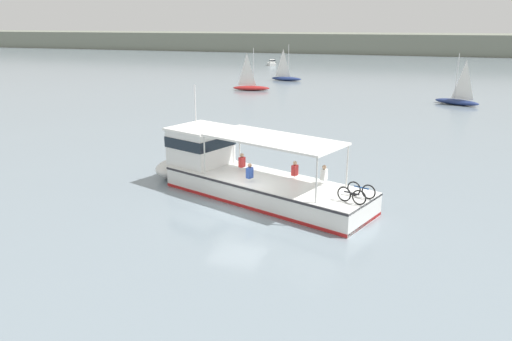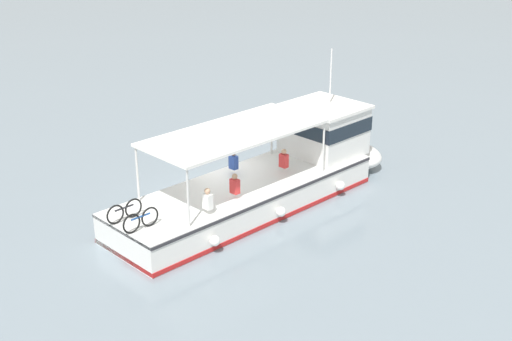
{
  "view_description": "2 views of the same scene",
  "coord_description": "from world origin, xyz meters",
  "views": [
    {
      "loc": [
        8.07,
        -19.89,
        8.42
      ],
      "look_at": [
        0.37,
        1.75,
        1.4
      ],
      "focal_mm": 33.9,
      "sensor_mm": 36.0,
      "label": 1
    },
    {
      "loc": [
        21.45,
        12.58,
        11.19
      ],
      "look_at": [
        0.37,
        1.75,
        1.4
      ],
      "focal_mm": 48.66,
      "sensor_mm": 36.0,
      "label": 2
    }
  ],
  "objects": [
    {
      "name": "ground_plane",
      "position": [
        0.0,
        0.0,
        0.0
      ],
      "size": [
        400.0,
        400.0,
        0.0
      ],
      "primitive_type": "plane",
      "color": "gray"
    },
    {
      "name": "ferry_main",
      "position": [
        -0.6,
        2.07,
        1.02
      ],
      "size": [
        13.03,
        6.98,
        5.32
      ],
      "color": "white",
      "rests_on": "ground"
    }
  ]
}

